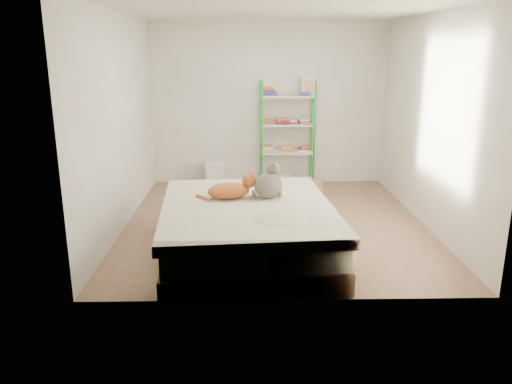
{
  "coord_description": "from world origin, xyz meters",
  "views": [
    {
      "loc": [
        -0.37,
        -6.11,
        2.13
      ],
      "look_at": [
        -0.26,
        -0.75,
        0.62
      ],
      "focal_mm": 35.0,
      "sensor_mm": 36.0,
      "label": 1
    }
  ],
  "objects_px": {
    "orange_cat": "(229,189)",
    "cardboard_box": "(304,191)",
    "shelf_unit": "(288,133)",
    "bed": "(247,230)",
    "white_bin": "(216,174)",
    "grey_cat": "(268,180)"
  },
  "relations": [
    {
      "from": "shelf_unit",
      "to": "cardboard_box",
      "type": "bearing_deg",
      "value": -79.0
    },
    {
      "from": "shelf_unit",
      "to": "cardboard_box",
      "type": "xyz_separation_m",
      "value": [
        0.18,
        -0.95,
        -0.71
      ]
    },
    {
      "from": "grey_cat",
      "to": "white_bin",
      "type": "relative_size",
      "value": 1.08
    },
    {
      "from": "orange_cat",
      "to": "shelf_unit",
      "type": "relative_size",
      "value": 0.32
    },
    {
      "from": "bed",
      "to": "grey_cat",
      "type": "height_order",
      "value": "grey_cat"
    },
    {
      "from": "orange_cat",
      "to": "grey_cat",
      "type": "bearing_deg",
      "value": -12.44
    },
    {
      "from": "shelf_unit",
      "to": "bed",
      "type": "bearing_deg",
      "value": -102.8
    },
    {
      "from": "bed",
      "to": "white_bin",
      "type": "xyz_separation_m",
      "value": [
        -0.51,
        2.9,
        -0.09
      ]
    },
    {
      "from": "bed",
      "to": "orange_cat",
      "type": "distance_m",
      "value": 0.5
    },
    {
      "from": "cardboard_box",
      "to": "bed",
      "type": "bearing_deg",
      "value": -86.91
    },
    {
      "from": "shelf_unit",
      "to": "grey_cat",
      "type": "bearing_deg",
      "value": -99.16
    },
    {
      "from": "grey_cat",
      "to": "shelf_unit",
      "type": "bearing_deg",
      "value": -44.52
    },
    {
      "from": "orange_cat",
      "to": "shelf_unit",
      "type": "bearing_deg",
      "value": 57.05
    },
    {
      "from": "grey_cat",
      "to": "orange_cat",
      "type": "bearing_deg",
      "value": 57.38
    },
    {
      "from": "bed",
      "to": "white_bin",
      "type": "bearing_deg",
      "value": 95.37
    },
    {
      "from": "bed",
      "to": "orange_cat",
      "type": "bearing_deg",
      "value": 127.57
    },
    {
      "from": "orange_cat",
      "to": "cardboard_box",
      "type": "height_order",
      "value": "orange_cat"
    },
    {
      "from": "orange_cat",
      "to": "cardboard_box",
      "type": "xyz_separation_m",
      "value": [
        1.05,
        1.76,
        -0.52
      ]
    },
    {
      "from": "shelf_unit",
      "to": "orange_cat",
      "type": "bearing_deg",
      "value": -107.77
    },
    {
      "from": "shelf_unit",
      "to": "cardboard_box",
      "type": "height_order",
      "value": "shelf_unit"
    },
    {
      "from": "orange_cat",
      "to": "bed",
      "type": "bearing_deg",
      "value": -63.03
    },
    {
      "from": "shelf_unit",
      "to": "white_bin",
      "type": "xyz_separation_m",
      "value": [
        -1.17,
        -0.03,
        -0.67
      ]
    }
  ]
}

